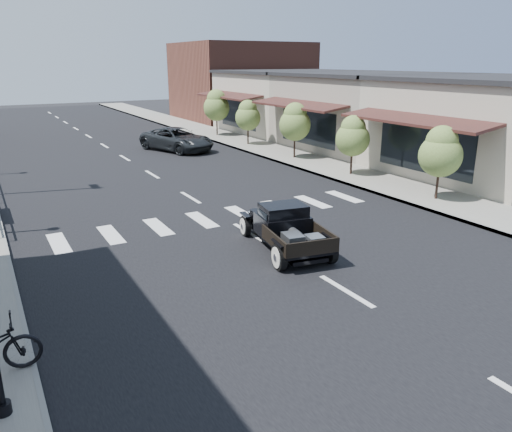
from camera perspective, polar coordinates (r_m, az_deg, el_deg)
ground at (r=14.76m, az=2.87°, el=-4.19°), size 120.00×120.00×0.00m
road at (r=28.11m, az=-13.68°, el=5.77°), size 14.00×80.00×0.02m
road_markings at (r=23.44m, az=-10.26°, el=3.72°), size 12.00×60.00×0.06m
sidewalk_right at (r=31.42m, az=1.46°, el=7.56°), size 3.00×80.00×0.15m
storefront_near at (r=27.44m, az=25.93°, el=9.02°), size 10.00×9.00×4.50m
storefront_mid at (r=33.39m, az=13.14°, el=11.47°), size 10.00×9.00×4.50m
storefront_far at (r=40.47m, az=4.40°, el=12.81°), size 10.00×9.00×4.50m
far_building_right at (r=49.26m, az=-1.74°, el=15.11°), size 11.00×10.00×7.00m
small_tree_a at (r=20.85m, az=20.23°, el=5.59°), size 1.67×1.67×2.79m
small_tree_b at (r=24.51m, az=10.94°, el=7.86°), size 1.62×1.62×2.70m
small_tree_c at (r=28.42m, az=4.45°, el=9.63°), size 1.77×1.77×2.95m
small_tree_d at (r=33.12m, az=-0.93°, el=10.60°), size 1.65×1.65×2.74m
small_tree_e at (r=37.37m, az=-4.52°, el=11.64°), size 1.90×1.90×3.16m
hotrod_pickup at (r=14.77m, az=3.38°, el=-1.32°), size 2.49×4.23×1.38m
second_car at (r=31.79m, az=-9.02°, el=8.62°), size 3.95×5.58×1.41m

